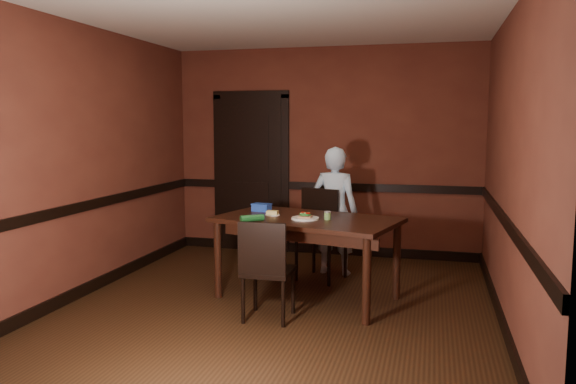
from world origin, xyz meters
The scene contains 22 objects.
floor centered at (0.00, 0.00, 0.00)m, with size 4.00×4.50×0.01m, color black.
ceiling centered at (0.00, 0.00, 2.70)m, with size 4.00×4.50×0.01m, color beige.
wall_back centered at (0.00, 2.25, 1.35)m, with size 4.00×0.02×2.70m, color #552519.
wall_front centered at (0.00, -2.25, 1.35)m, with size 4.00×0.02×2.70m, color #552519.
wall_left centered at (-2.00, 0.00, 1.35)m, with size 0.02×4.50×2.70m, color #552519.
wall_right centered at (2.00, 0.00, 1.35)m, with size 0.02×4.50×2.70m, color #552519.
dado_back centered at (0.00, 2.23, 0.90)m, with size 4.00×0.03×0.10m, color black.
dado_left centered at (-1.99, 0.00, 0.90)m, with size 0.03×4.50×0.10m, color black.
dado_right centered at (1.99, 0.00, 0.90)m, with size 0.03×4.50×0.10m, color black.
baseboard_back centered at (0.00, 2.23, 0.06)m, with size 4.00×0.03×0.12m, color black.
baseboard_left centered at (-1.99, 0.00, 0.06)m, with size 0.03×4.50×0.12m, color black.
baseboard_right centered at (1.99, 0.00, 0.06)m, with size 0.03×4.50×0.12m, color black.
door centered at (-1.00, 2.22, 1.09)m, with size 1.05×0.07×2.20m.
dining_table centered at (0.20, 0.31, 0.40)m, with size 1.73×0.97×0.81m, color black.
chair_far centered at (0.21, 1.02, 0.50)m, with size 0.46×0.46×0.99m, color black, non-canonical shape.
chair_near centered at (0.00, -0.34, 0.45)m, with size 0.42×0.42×0.90m, color black, non-canonical shape.
person centered at (0.31, 1.30, 0.73)m, with size 0.53×0.35×1.46m, color silver.
sandwich_plate centered at (0.20, 0.22, 0.83)m, with size 0.26×0.26×0.07m.
sauce_jar centered at (0.42, 0.25, 0.85)m, with size 0.07×0.07×0.08m.
cheese_saucer centered at (-0.16, 0.36, 0.83)m, with size 0.15×0.15×0.05m.
food_tub centered at (-0.35, 0.59, 0.85)m, with size 0.21×0.16×0.08m.
wrapped_veg centered at (-0.25, -0.03, 0.84)m, with size 0.06×0.06×0.22m, color #164E1E.
Camera 1 is at (1.38, -4.96, 1.72)m, focal length 35.00 mm.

